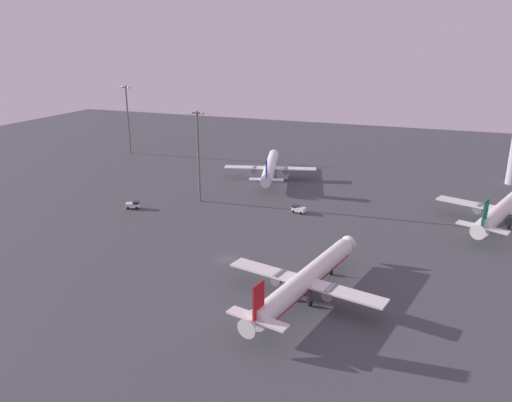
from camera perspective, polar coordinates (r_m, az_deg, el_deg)
The scene contains 8 objects.
ground_plane at distance 117.89m, azimuth -3.34°, elevation -6.74°, with size 416.00×416.00×0.00m, color #424449.
airplane_taxiway_distant at distance 99.45m, azimuth 5.77°, elevation -9.10°, with size 33.52×42.81×11.06m.
airplane_terminal_side at distance 153.89m, azimuth 26.81°, elevation -0.87°, with size 35.88×45.58×12.06m.
airplane_near_gate at distance 184.37m, azimuth 1.66°, elevation 3.93°, with size 34.22×43.60×11.36m.
baggage_tractor at distance 148.48m, azimuth 4.96°, elevation -0.94°, with size 4.51×2.96×2.25m.
maintenance_van at distance 156.29m, azimuth -14.07°, elevation -0.45°, with size 4.58×3.50×2.25m.
apron_light_east at distance 155.89m, azimuth -6.71°, elevation 5.73°, with size 4.80×0.90×28.98m.
apron_light_west at distance 232.00m, azimuth -14.66°, elevation 9.52°, with size 4.80×0.90×30.35m.
Camera 1 is at (44.46, -97.29, 49.56)m, focal length 34.45 mm.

